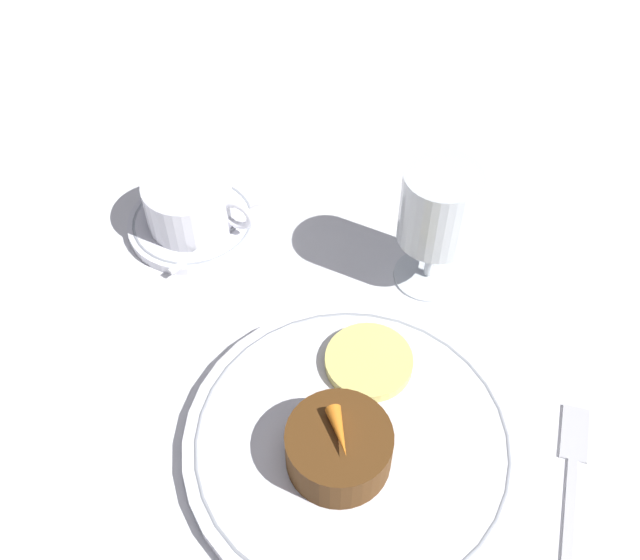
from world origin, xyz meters
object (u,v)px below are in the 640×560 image
object	(u,v)px
wine_glass	(438,213)
fork	(572,486)
dessert_cake	(339,448)
coffee_cup	(189,202)
dinner_plate	(352,442)

from	to	relation	value
wine_glass	fork	world-z (taller)	wine_glass
fork	dessert_cake	bearing A→B (deg)	-164.00
coffee_cup	dinner_plate	bearing A→B (deg)	-36.53
dinner_plate	dessert_cake	xyz separation A→B (m)	(-0.00, -0.02, 0.03)
wine_glass	dessert_cake	bearing A→B (deg)	-92.82
wine_glass	dessert_cake	distance (m)	0.23
dinner_plate	wine_glass	xyz separation A→B (m)	(0.01, 0.20, 0.08)
coffee_cup	wine_glass	distance (m)	0.25
dinner_plate	wine_glass	world-z (taller)	wine_glass
dinner_plate	wine_glass	size ratio (longest dim) A/B	2.07
dinner_plate	coffee_cup	world-z (taller)	coffee_cup
coffee_cup	wine_glass	bearing A→B (deg)	5.79
fork	dessert_cake	distance (m)	0.19
dinner_plate	fork	world-z (taller)	dinner_plate
wine_glass	dinner_plate	bearing A→B (deg)	-92.03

